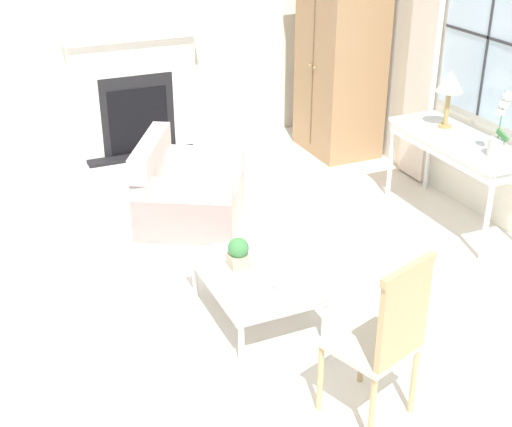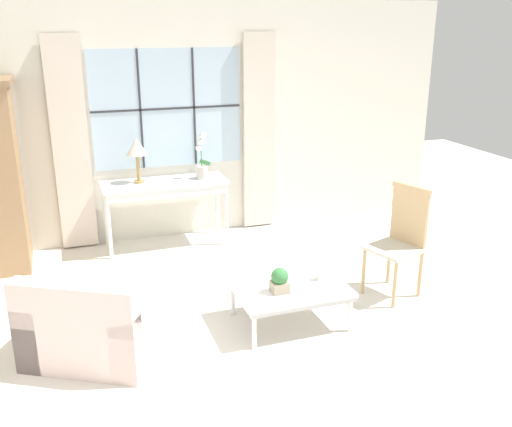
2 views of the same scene
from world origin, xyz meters
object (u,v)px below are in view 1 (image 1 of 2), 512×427
object	(u,v)px
coffee_table	(257,277)
armchair_upholstered	(188,194)
fireplace	(134,85)
potted_plant_small	(238,252)
pillar_candle	(279,286)
table_lamp	(450,84)
armoire	(340,60)
console_table	(460,147)
potted_orchid	(499,133)
side_chair_wooden	(386,334)

from	to	relation	value
coffee_table	armchair_upholstered	bearing A→B (deg)	177.91
fireplace	potted_plant_small	world-z (taller)	fireplace
fireplace	pillar_candle	bearing A→B (deg)	-1.15
table_lamp	armchair_upholstered	world-z (taller)	table_lamp
fireplace	armoire	world-z (taller)	fireplace
console_table	armchair_upholstered	bearing A→B (deg)	-114.32
potted_orchid	side_chair_wooden	distance (m)	2.50
console_table	armchair_upholstered	world-z (taller)	console_table
fireplace	pillar_candle	xyz separation A→B (m)	(3.74, -0.08, -0.35)
potted_orchid	potted_plant_small	distance (m)	2.34
armoire	armchair_upholstered	bearing A→B (deg)	-64.71
coffee_table	potted_plant_small	bearing A→B (deg)	-148.12
potted_plant_small	pillar_candle	xyz separation A→B (m)	(0.43, 0.11, -0.06)
armoire	side_chair_wooden	size ratio (longest dim) A/B	1.87
console_table	table_lamp	size ratio (longest dim) A/B	2.80
potted_orchid	armchair_upholstered	distance (m)	2.67
console_table	fireplace	bearing A→B (deg)	-142.70
armchair_upholstered	coffee_table	distance (m)	1.65
table_lamp	potted_plant_small	distance (m)	2.58
pillar_candle	armoire	bearing A→B (deg)	144.03
potted_orchid	potted_plant_small	size ratio (longest dim) A/B	2.48
table_lamp	console_table	bearing A→B (deg)	-9.23
armoire	coffee_table	world-z (taller)	armoire
console_table	side_chair_wooden	xyz separation A→B (m)	(1.91, -2.00, -0.10)
armoire	potted_plant_small	distance (m)	3.40
side_chair_wooden	potted_plant_small	xyz separation A→B (m)	(-1.37, -0.30, -0.13)
potted_orchid	pillar_candle	size ratio (longest dim) A/B	4.47
potted_orchid	potted_plant_small	bearing A→B (deg)	-87.60
fireplace	potted_orchid	distance (m)	3.85
console_table	table_lamp	distance (m)	0.56
fireplace	armchair_upholstered	size ratio (longest dim) A/B	1.82
armoire	armchair_upholstered	world-z (taller)	armoire
table_lamp	potted_plant_small	size ratio (longest dim) A/B	2.35
table_lamp	pillar_candle	size ratio (longest dim) A/B	4.24
table_lamp	side_chair_wooden	size ratio (longest dim) A/B	0.48
table_lamp	coffee_table	bearing A→B (deg)	-67.07
side_chair_wooden	coffee_table	world-z (taller)	side_chair_wooden
pillar_candle	armchair_upholstered	bearing A→B (deg)	178.97
side_chair_wooden	coffee_table	size ratio (longest dim) A/B	1.11
potted_plant_small	armoire	bearing A→B (deg)	138.25
armoire	potted_plant_small	xyz separation A→B (m)	(2.50, -2.24, -0.54)
fireplace	armchair_upholstered	xyz separation A→B (m)	(1.80, -0.04, -0.51)
console_table	table_lamp	bearing A→B (deg)	170.77
fireplace	console_table	distance (m)	3.49
potted_orchid	pillar_candle	xyz separation A→B (m)	(0.52, -2.18, -0.56)
potted_orchid	console_table	bearing A→B (deg)	178.64
armoire	coffee_table	distance (m)	3.47
fireplace	table_lamp	distance (m)	3.32
table_lamp	pillar_candle	bearing A→B (deg)	-60.71
armoire	table_lamp	distance (m)	1.69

